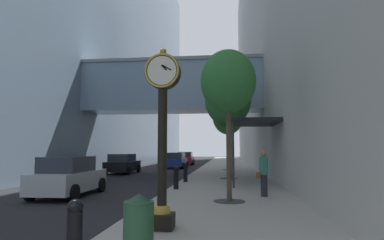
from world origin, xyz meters
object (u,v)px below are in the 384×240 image
street_tree_mid_far (228,117)px  car_black_trailing (123,164)px  bollard_fourth (176,177)px  car_silver_mid (69,177)px  street_tree_mid_near (228,100)px  pedestrian_walking (264,172)px  street_clock (162,128)px  bollard_third (161,185)px  car_blue_near (176,161)px  street_tree_near (228,82)px  car_red_far (185,158)px  trash_bin (139,224)px  bollard_nearest (75,232)px  bollard_fifth (185,172)px

street_tree_mid_far → car_black_trailing: (-8.44, -3.70, -4.05)m
bollard_fourth → car_black_trailing: (-6.04, 10.64, 0.08)m
car_silver_mid → car_black_trailing: size_ratio=0.97×
street_tree_mid_near → pedestrian_walking: 8.52m
street_clock → street_tree_mid_near: (1.55, 12.86, 2.58)m
bollard_third → street_tree_mid_near: 10.12m
pedestrian_walking → car_black_trailing: bearing=128.0°
car_blue_near → bollard_third: bearing=-82.2°
street_tree_near → street_clock: bearing=-110.9°
car_red_far → car_black_trailing: size_ratio=1.08×
bollard_third → car_black_trailing: 15.17m
car_silver_mid → car_black_trailing: bearing=98.2°
street_tree_mid_near → car_black_trailing: 10.74m
trash_bin → street_tree_mid_near: bearing=83.9°
street_tree_mid_far → bollard_nearest: bearing=-95.7°
car_black_trailing → street_tree_near: bearing=-58.7°
pedestrian_walking → bollard_third: bearing=-159.5°
street_tree_mid_near → car_black_trailing: size_ratio=1.56×
bollard_fourth → street_tree_near: 5.44m
street_tree_mid_near → car_red_far: street_tree_mid_near is taller
bollard_fifth → pedestrian_walking: (3.72, -5.17, 0.39)m
bollard_third → pedestrian_walking: 4.00m
street_tree_mid_far → car_black_trailing: street_tree_mid_far is taller
bollard_third → bollard_fourth: 3.28m
street_tree_mid_far → car_red_far: street_tree_mid_far is taller
street_clock → trash_bin: size_ratio=4.01×
bollard_fifth → car_red_far: size_ratio=0.23×
bollard_nearest → car_black_trailing: (-6.04, 20.48, 0.08)m
street_clock → street_tree_mid_near: bearing=83.1°
car_black_trailing → car_blue_near: bearing=67.9°
car_silver_mid → car_black_trailing: 12.45m
street_tree_near → pedestrian_walking: size_ratio=3.05×
bollard_nearest → street_tree_mid_far: (2.39, 24.18, 4.13)m
street_tree_mid_near → pedestrian_walking: street_tree_mid_near is taller
bollard_fifth → trash_bin: trash_bin is taller
bollard_fifth → car_black_trailing: size_ratio=0.25×
bollard_third → bollard_nearest: bearing=-90.0°
trash_bin → pedestrian_walking: bearing=68.4°
bollard_fourth → trash_bin: size_ratio=0.99×
car_silver_mid → street_clock: bearing=-47.7°
bollard_nearest → street_tree_mid_far: size_ratio=0.17×
trash_bin → car_red_far: (-3.73, 34.38, 0.11)m
car_black_trailing → street_tree_mid_far: bearing=23.7°
street_tree_mid_near → car_red_far: 20.77m
street_tree_mid_near → street_tree_mid_far: street_tree_mid_near is taller
bollard_fourth → trash_bin: bearing=-84.9°
street_tree_near → car_red_far: (-5.29, 28.43, -3.55)m
bollard_fifth → street_tree_mid_near: size_ratio=0.16×
bollard_fourth → pedestrian_walking: pedestrian_walking is taller
bollard_fourth → street_tree_mid_far: bearing=80.5°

